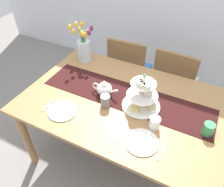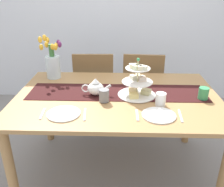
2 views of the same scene
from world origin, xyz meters
name	(u,v)px [view 1 (image 1 of 2)]	position (x,y,z in m)	size (l,w,h in m)	color
ground_plane	(121,153)	(0.00, 0.00, 0.00)	(8.00, 8.00, 0.00)	gray
dining_table	(123,108)	(0.00, 0.00, 0.66)	(1.61, 1.07, 0.75)	#A37747
chair_left	(129,69)	(-0.27, 0.76, 0.50)	(0.44, 0.44, 0.91)	brown
chair_right	(174,82)	(0.27, 0.76, 0.50)	(0.44, 0.44, 0.91)	brown
table_runner	(126,96)	(0.00, 0.05, 0.75)	(1.43, 0.34, 0.00)	black
tiered_cake_stand	(142,96)	(0.16, 0.00, 0.85)	(0.30, 0.30, 0.30)	beige
teapot	(104,88)	(-0.17, 0.00, 0.81)	(0.24, 0.13, 0.14)	white
tulip_vase	(84,47)	(-0.60, 0.38, 0.90)	(0.20, 0.22, 0.41)	silver
dinner_plate_left	(63,111)	(-0.36, -0.33, 0.76)	(0.23, 0.23, 0.01)	white
fork_left	(48,105)	(-0.51, -0.33, 0.76)	(0.02, 0.15, 0.01)	silver
knife_left	(79,117)	(-0.22, -0.33, 0.76)	(0.01, 0.17, 0.01)	silver
dinner_plate_right	(142,142)	(0.28, -0.33, 0.76)	(0.23, 0.23, 0.01)	white
fork_right	(122,134)	(0.14, -0.33, 0.76)	(0.02, 0.15, 0.01)	silver
knife_right	(163,151)	(0.43, -0.33, 0.76)	(0.01, 0.17, 0.01)	silver
mug_grey	(105,101)	(-0.10, -0.12, 0.80)	(0.08, 0.08, 0.10)	slate
mug_white_text	(155,123)	(0.32, -0.17, 0.80)	(0.08, 0.08, 0.10)	white
mug_orange	(208,129)	(0.66, -0.05, 0.80)	(0.08, 0.08, 0.10)	#389356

